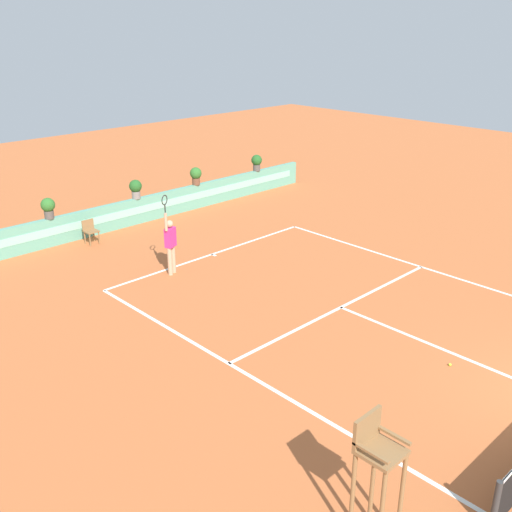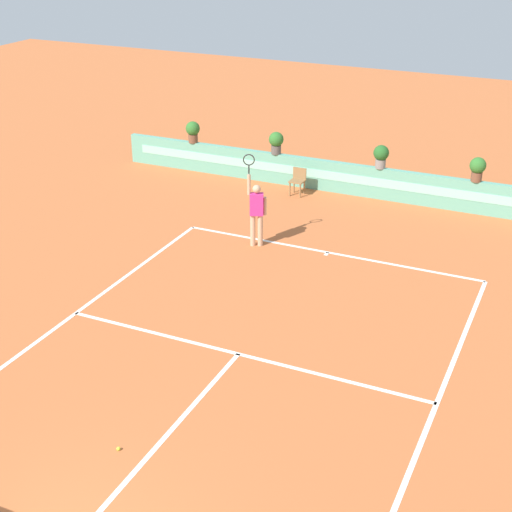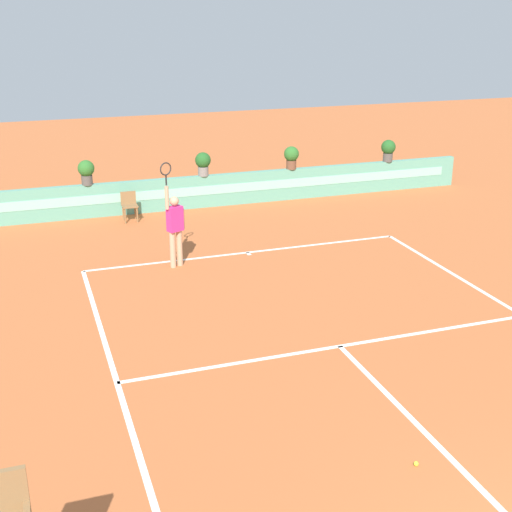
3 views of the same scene
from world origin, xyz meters
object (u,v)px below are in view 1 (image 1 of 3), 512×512
(ball_kid_chair, at_px, (90,231))
(tennis_ball_near_baseline, at_px, (450,365))
(umpire_chair, at_px, (376,466))
(potted_plant_centre, at_px, (136,188))
(tennis_player, at_px, (170,242))
(potted_plant_right, at_px, (196,175))
(potted_plant_far_right, at_px, (257,162))
(potted_plant_left, at_px, (48,207))

(ball_kid_chair, bearing_deg, tennis_ball_near_baseline, -81.90)
(umpire_chair, height_order, potted_plant_centre, umpire_chair)
(umpire_chair, height_order, tennis_player, tennis_player)
(potted_plant_centre, bearing_deg, tennis_ball_near_baseline, -92.55)
(ball_kid_chair, distance_m, potted_plant_centre, 2.71)
(ball_kid_chair, relative_size, potted_plant_centre, 1.17)
(umpire_chair, relative_size, tennis_player, 0.83)
(umpire_chair, relative_size, potted_plant_centre, 2.96)
(umpire_chair, height_order, potted_plant_right, umpire_chair)
(ball_kid_chair, height_order, potted_plant_far_right, potted_plant_far_right)
(potted_plant_far_right, distance_m, potted_plant_right, 3.49)
(potted_plant_right, bearing_deg, potted_plant_far_right, 0.00)
(potted_plant_far_right, bearing_deg, tennis_player, -149.82)
(potted_plant_right, bearing_deg, potted_plant_left, 180.00)
(ball_kid_chair, relative_size, tennis_ball_near_baseline, 12.50)
(potted_plant_far_right, bearing_deg, potted_plant_centre, 180.00)
(tennis_player, relative_size, potted_plant_right, 3.57)
(potted_plant_left, bearing_deg, potted_plant_far_right, 0.00)
(tennis_player, relative_size, tennis_ball_near_baseline, 38.01)
(umpire_chair, relative_size, potted_plant_right, 2.96)
(potted_plant_far_right, relative_size, potted_plant_right, 1.00)
(umpire_chair, bearing_deg, potted_plant_left, 81.20)
(tennis_ball_near_baseline, bearing_deg, potted_plant_centre, 87.45)
(ball_kid_chair, height_order, potted_plant_left, potted_plant_left)
(umpire_chair, xyz_separation_m, potted_plant_right, (8.77, 15.13, 0.07))
(umpire_chair, bearing_deg, tennis_player, 69.34)
(umpire_chair, bearing_deg, tennis_ball_near_baseline, 16.53)
(tennis_ball_near_baseline, bearing_deg, ball_kid_chair, 98.10)
(potted_plant_left, bearing_deg, ball_kid_chair, -34.18)
(ball_kid_chair, bearing_deg, umpire_chair, -103.37)
(tennis_ball_near_baseline, xyz_separation_m, potted_plant_left, (-2.90, 13.57, 1.38))
(potted_plant_right, bearing_deg, tennis_ball_near_baseline, -104.54)
(tennis_player, bearing_deg, potted_plant_far_right, 30.18)
(potted_plant_left, bearing_deg, potted_plant_centre, 0.00)
(umpire_chair, xyz_separation_m, tennis_ball_near_baseline, (5.25, 1.56, -1.31))
(tennis_ball_near_baseline, bearing_deg, potted_plant_left, 102.08)
(potted_plant_left, distance_m, potted_plant_right, 6.42)
(tennis_player, height_order, potted_plant_centre, tennis_player)
(potted_plant_centre, bearing_deg, umpire_chair, -111.15)
(tennis_player, relative_size, potted_plant_centre, 3.57)
(ball_kid_chair, xyz_separation_m, tennis_player, (0.44, -4.15, 0.57))
(ball_kid_chair, bearing_deg, potted_plant_right, 7.79)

